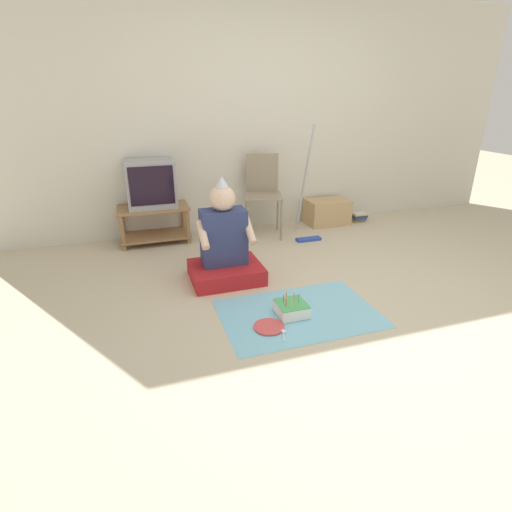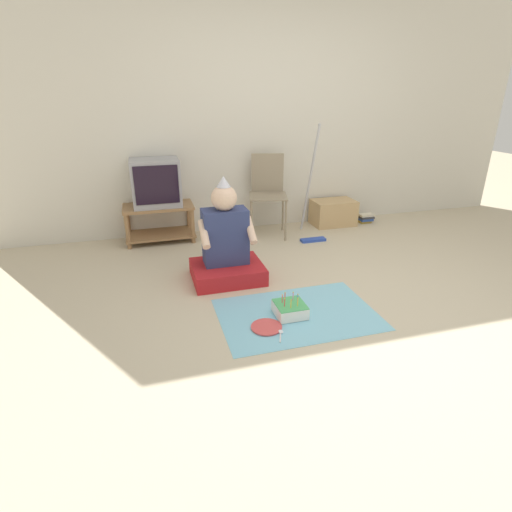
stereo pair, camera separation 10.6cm
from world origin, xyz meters
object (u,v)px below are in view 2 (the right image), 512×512
dust_mop (311,207)px  birthday_cake (290,309)px  cardboard_box_stack (333,213)px  paper_plate (266,327)px  person_seated (226,247)px  tv (156,183)px  folding_chair (268,189)px  book_pile (365,218)px

dust_mop → birthday_cake: bearing=-118.0°
birthday_cake → cardboard_box_stack: bearing=56.1°
dust_mop → paper_plate: dust_mop is taller
cardboard_box_stack → person_seated: bearing=-144.3°
tv → birthday_cake: size_ratio=2.27×
tv → cardboard_box_stack: size_ratio=0.97×
tv → cardboard_box_stack: bearing=0.0°
cardboard_box_stack → tv: bearing=-180.0°
tv → folding_chair: (1.22, -0.09, -0.12)m
tv → dust_mop: dust_mop is taller
birthday_cake → paper_plate: bearing=-151.5°
person_seated → birthday_cake: person_seated is taller
tv → person_seated: size_ratio=0.55×
cardboard_box_stack → book_pile: 0.45m
person_seated → tv: bearing=113.6°
folding_chair → person_seated: size_ratio=0.99×
tv → folding_chair: folding_chair is taller
cardboard_box_stack → person_seated: 1.97m
tv → dust_mop: size_ratio=0.40×
tv → birthday_cake: 2.16m
cardboard_box_stack → person_seated: (-1.60, -1.15, 0.14)m
tv → cardboard_box_stack: (2.10, 0.00, -0.50)m
folding_chair → person_seated: bearing=-123.9°
tv → dust_mop: (1.62, -0.39, -0.28)m
folding_chair → cardboard_box_stack: folding_chair is taller
tv → birthday_cake: bearing=-66.9°
folding_chair → birthday_cake: bearing=-102.4°
folding_chair → paper_plate: size_ratio=4.10×
folding_chair → dust_mop: dust_mop is taller
cardboard_box_stack → dust_mop: bearing=-140.5°
dust_mop → person_seated: dust_mop is taller
cardboard_box_stack → paper_plate: size_ratio=2.34×
folding_chair → book_pile: folding_chair is taller
folding_chair → dust_mop: (0.41, -0.31, -0.16)m
tv → book_pile: size_ratio=2.72×
cardboard_box_stack → dust_mop: dust_mop is taller
tv → folding_chair: 1.23m
tv → book_pile: tv is taller
folding_chair → book_pile: bearing=1.7°
birthday_cake → paper_plate: size_ratio=1.00×
tv → folding_chair: size_ratio=0.55×
person_seated → paper_plate: (0.09, -0.88, -0.28)m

